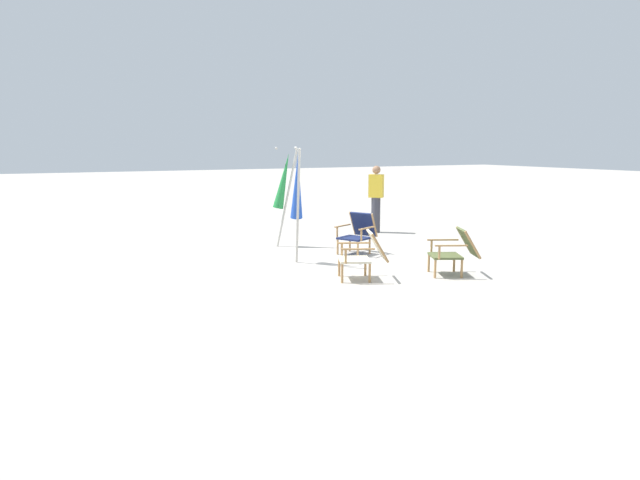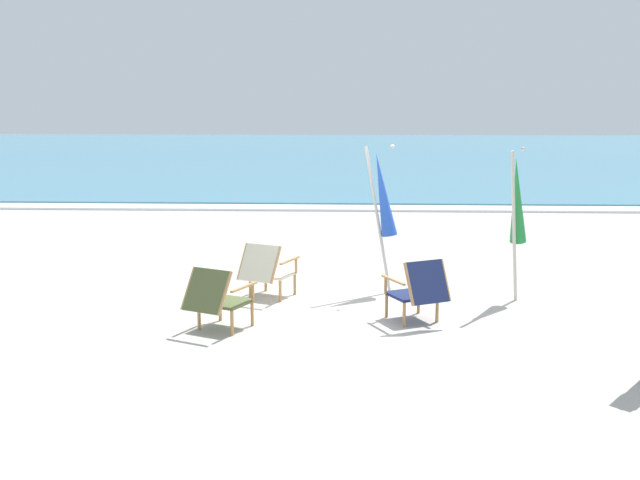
{
  "view_description": "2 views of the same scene",
  "coord_description": "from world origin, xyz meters",
  "px_view_note": "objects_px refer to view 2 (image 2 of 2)",
  "views": [
    {
      "loc": [
        -8.77,
        5.16,
        2.12
      ],
      "look_at": [
        -0.62,
        1.03,
        0.6
      ],
      "focal_mm": 32.0,
      "sensor_mm": 36.0,
      "label": 1
    },
    {
      "loc": [
        -0.02,
        -9.4,
        2.67
      ],
      "look_at": [
        -0.46,
        1.42,
        0.66
      ],
      "focal_mm": 42.0,
      "sensor_mm": 36.0,
      "label": 2
    }
  ],
  "objects_px": {
    "beach_chair_mid_center": "(266,269)",
    "umbrella_furled_green": "(517,202)",
    "beach_chair_far_center": "(217,297)",
    "beach_chair_front_left": "(419,289)",
    "umbrella_furled_blue": "(383,196)"
  },
  "relations": [
    {
      "from": "beach_chair_mid_center",
      "to": "umbrella_furled_green",
      "type": "bearing_deg",
      "value": -0.65
    },
    {
      "from": "beach_chair_far_center",
      "to": "beach_chair_front_left",
      "type": "height_order",
      "value": "beach_chair_front_left"
    },
    {
      "from": "umbrella_furled_green",
      "to": "beach_chair_far_center",
      "type": "bearing_deg",
      "value": -158.73
    },
    {
      "from": "beach_chair_mid_center",
      "to": "beach_chair_far_center",
      "type": "xyz_separation_m",
      "value": [
        -0.41,
        -1.49,
        -0.0
      ]
    },
    {
      "from": "beach_chair_mid_center",
      "to": "beach_chair_front_left",
      "type": "bearing_deg",
      "value": -27.98
    },
    {
      "from": "beach_chair_far_center",
      "to": "umbrella_furled_green",
      "type": "xyz_separation_m",
      "value": [
        3.74,
        1.46,
        0.94
      ]
    },
    {
      "from": "beach_chair_far_center",
      "to": "umbrella_furled_green",
      "type": "relative_size",
      "value": 0.45
    },
    {
      "from": "beach_chair_mid_center",
      "to": "umbrella_furled_blue",
      "type": "bearing_deg",
      "value": 15.81
    },
    {
      "from": "beach_chair_front_left",
      "to": "beach_chair_far_center",
      "type": "bearing_deg",
      "value": -169.44
    },
    {
      "from": "beach_chair_mid_center",
      "to": "umbrella_furled_blue",
      "type": "height_order",
      "value": "umbrella_furled_blue"
    },
    {
      "from": "beach_chair_front_left",
      "to": "umbrella_furled_green",
      "type": "xyz_separation_m",
      "value": [
        1.35,
        1.01,
        0.94
      ]
    },
    {
      "from": "beach_chair_far_center",
      "to": "beach_chair_front_left",
      "type": "distance_m",
      "value": 2.43
    },
    {
      "from": "umbrella_furled_green",
      "to": "umbrella_furled_blue",
      "type": "bearing_deg",
      "value": 164.42
    },
    {
      "from": "beach_chair_mid_center",
      "to": "umbrella_furled_green",
      "type": "relative_size",
      "value": 0.44
    },
    {
      "from": "beach_chair_mid_center",
      "to": "beach_chair_far_center",
      "type": "height_order",
      "value": "beach_chair_mid_center"
    }
  ]
}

